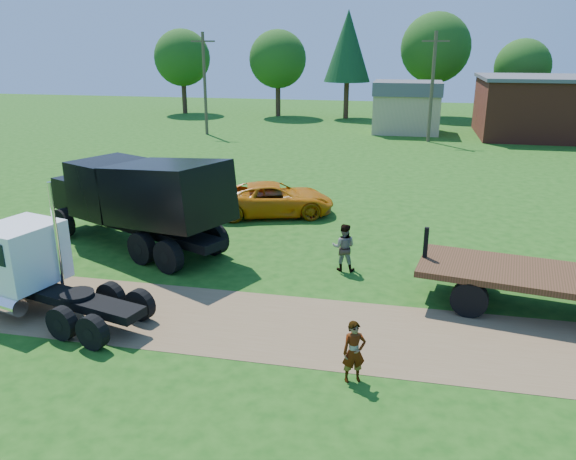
% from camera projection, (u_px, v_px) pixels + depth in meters
% --- Properties ---
extents(ground, '(140.00, 140.00, 0.00)m').
position_uv_depth(ground, '(251.00, 323.00, 16.90)').
color(ground, '#17480F').
rests_on(ground, ground).
extents(dirt_track, '(120.00, 4.20, 0.01)m').
position_uv_depth(dirt_track, '(251.00, 323.00, 16.90)').
color(dirt_track, brown).
rests_on(dirt_track, ground).
extents(white_semi_tractor, '(6.97, 3.81, 4.12)m').
position_uv_depth(white_semi_tractor, '(25.00, 267.00, 17.44)').
color(white_semi_tractor, black).
rests_on(white_semi_tractor, ground).
extents(black_dump_truck, '(9.10, 6.13, 3.96)m').
position_uv_depth(black_dump_truck, '(140.00, 196.00, 22.52)').
color(black_dump_truck, black).
rests_on(black_dump_truck, ground).
extents(orange_pickup, '(6.27, 4.24, 1.60)m').
position_uv_depth(orange_pickup, '(274.00, 199.00, 27.39)').
color(orange_pickup, '#CC7009').
rests_on(orange_pickup, ground).
extents(flatbed_trailer, '(9.41, 4.24, 2.33)m').
position_uv_depth(flatbed_trailer, '(571.00, 286.00, 17.10)').
color(flatbed_trailer, '#3A2712').
rests_on(flatbed_trailer, ground).
extents(spectator_a, '(0.69, 0.58, 1.62)m').
position_uv_depth(spectator_a, '(354.00, 352.00, 13.79)').
color(spectator_a, '#999999').
rests_on(spectator_a, ground).
extents(spectator_b, '(0.87, 0.68, 1.79)m').
position_uv_depth(spectator_b, '(344.00, 247.00, 20.61)').
color(spectator_b, '#999999').
rests_on(spectator_b, ground).
extents(brick_building, '(15.40, 10.40, 5.30)m').
position_uv_depth(brick_building, '(568.00, 107.00, 49.63)').
color(brick_building, maroon).
rests_on(brick_building, ground).
extents(tan_shed, '(6.20, 5.40, 4.70)m').
position_uv_depth(tan_shed, '(407.00, 106.00, 52.46)').
color(tan_shed, tan).
rests_on(tan_shed, ground).
extents(utility_poles, '(42.20, 0.28, 9.00)m').
position_uv_depth(utility_poles, '(432.00, 85.00, 46.71)').
color(utility_poles, brown).
rests_on(utility_poles, ground).
extents(tree_row, '(59.09, 10.25, 11.54)m').
position_uv_depth(tree_row, '(426.00, 53.00, 60.65)').
color(tree_row, '#372016').
rests_on(tree_row, ground).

